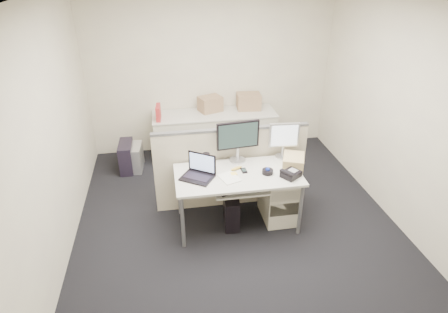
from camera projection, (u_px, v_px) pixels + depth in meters
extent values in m
cube|color=black|center=(237.00, 223.00, 4.80)|extent=(4.00, 4.50, 0.01)
cube|color=beige|center=(211.00, 71.00, 6.11)|extent=(4.00, 0.02, 2.70)
cube|color=beige|center=(316.00, 278.00, 2.21)|extent=(4.00, 0.02, 2.70)
cube|color=beige|center=(49.00, 139.00, 3.86)|extent=(0.02, 4.50, 2.70)
cube|color=beige|center=(403.00, 115.00, 4.45)|extent=(0.02, 4.50, 2.70)
cube|color=silver|center=(238.00, 175.00, 4.46)|extent=(1.50, 0.75, 0.03)
cylinder|color=slate|center=(183.00, 222.00, 4.25)|extent=(0.04, 0.04, 0.70)
cylinder|color=slate|center=(179.00, 191.00, 4.81)|extent=(0.04, 0.04, 0.70)
cylinder|color=slate|center=(300.00, 210.00, 4.46)|extent=(0.04, 0.04, 0.70)
cylinder|color=slate|center=(284.00, 181.00, 5.02)|extent=(0.04, 0.04, 0.70)
cube|color=silver|center=(241.00, 190.00, 4.35)|extent=(0.62, 0.32, 0.02)
cube|color=beige|center=(279.00, 195.00, 4.77)|extent=(0.40, 0.55, 0.65)
cube|color=#B5AE91|center=(231.00, 168.00, 4.92)|extent=(2.00, 0.06, 1.10)
cube|color=beige|center=(215.00, 134.00, 6.30)|extent=(2.00, 0.60, 0.72)
cube|color=black|center=(238.00, 142.00, 4.61)|extent=(0.55, 0.26, 0.54)
cube|color=#B7B7BC|center=(284.00, 141.00, 4.72)|extent=(0.39, 0.22, 0.46)
cube|color=black|center=(197.00, 168.00, 4.30)|extent=(0.45, 0.42, 0.27)
cylinder|color=black|center=(268.00, 172.00, 4.45)|extent=(0.14, 0.14, 0.05)
cube|color=black|center=(291.00, 174.00, 4.38)|extent=(0.27, 0.26, 0.07)
cube|color=silver|center=(229.00, 178.00, 4.36)|extent=(0.27, 0.31, 0.01)
cube|color=#FFD351|center=(234.00, 174.00, 4.44)|extent=(0.08, 0.08, 0.01)
cylinder|color=black|center=(206.00, 161.00, 4.55)|extent=(0.11, 0.11, 0.18)
ellipsoid|color=gold|center=(236.00, 168.00, 4.53)|extent=(0.17, 0.10, 0.04)
cube|color=black|center=(244.00, 171.00, 4.51)|extent=(0.07, 0.12, 0.02)
cube|color=tan|center=(293.00, 160.00, 4.62)|extent=(0.35, 0.39, 0.12)
cube|color=black|center=(236.00, 187.00, 4.36)|extent=(0.51, 0.34, 0.03)
cube|color=black|center=(231.00, 209.00, 4.71)|extent=(0.22, 0.46, 0.41)
cube|color=black|center=(127.00, 156.00, 5.89)|extent=(0.21, 0.50, 0.46)
cube|color=#B7B7BC|center=(136.00, 157.00, 5.93)|extent=(0.21, 0.44, 0.40)
cube|color=tan|center=(210.00, 104.00, 6.16)|extent=(0.43, 0.37, 0.27)
cube|color=tan|center=(249.00, 102.00, 6.26)|extent=(0.41, 0.33, 0.28)
cube|color=#AF2729|center=(158.00, 113.00, 5.85)|extent=(0.08, 0.27, 0.25)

